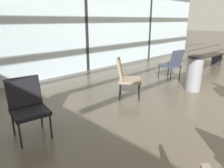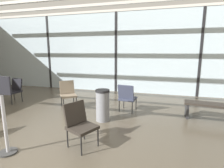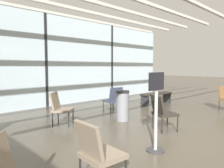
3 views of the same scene
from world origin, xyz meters
TOP-DOWN VIEW (x-y plane):
  - ground_plane at (0.00, 0.00)m, footprint 60.00×60.00m
  - glass_curtain_wall at (0.00, 5.20)m, footprint 14.00×0.08m
  - window_mullion_0 at (-3.50, 5.20)m, footprint 0.10×0.12m
  - window_mullion_1 at (0.00, 5.20)m, footprint 0.10×0.12m
  - window_mullion_2 at (3.50, 5.20)m, footprint 0.10×0.12m
  - parked_airplane at (1.33, 9.38)m, footprint 12.74×4.44m
  - lounge_chair_0 at (-3.19, 2.50)m, footprint 0.55×0.59m
  - lounge_chair_1 at (1.03, 2.56)m, footprint 0.55×0.59m
  - lounge_chair_4 at (-1.00, 2.54)m, footprint 0.71×0.71m
  - lounge_chair_6 at (0.49, 0.37)m, footprint 0.68×0.66m
  - waiting_bench at (3.43, 2.49)m, footprint 1.54×0.58m
  - trash_bin at (0.53, 1.69)m, footprint 0.38×0.38m
  - info_sign at (-0.67, -0.24)m, footprint 0.44×0.32m

SIDE VIEW (x-z plane):
  - ground_plane at x=0.00m, z-range 0.00..0.00m
  - waiting_bench at x=3.43m, z-range 0.13..0.60m
  - trash_bin at x=0.53m, z-range 0.00..0.86m
  - lounge_chair_0 at x=-3.19m, z-range 0.06..0.93m
  - lounge_chair_1 at x=1.03m, z-range 0.06..0.93m
  - lounge_chair_4 at x=-1.00m, z-range 0.06..0.93m
  - lounge_chair_6 at x=0.49m, z-range 0.06..0.93m
  - info_sign at x=-0.67m, z-range -0.04..1.40m
  - glass_curtain_wall at x=0.00m, z-range 0.00..3.55m
  - window_mullion_0 at x=-3.50m, z-range 0.00..3.55m
  - window_mullion_1 at x=0.00m, z-range 0.00..3.55m
  - window_mullion_2 at x=3.50m, z-range 0.00..3.55m
  - parked_airplane at x=1.33m, z-range 0.00..4.44m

